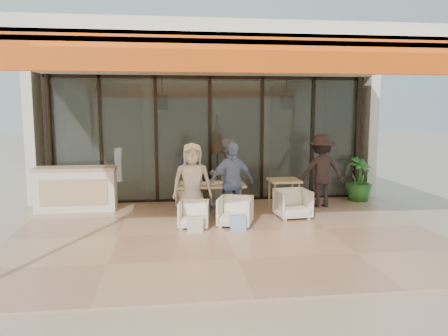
% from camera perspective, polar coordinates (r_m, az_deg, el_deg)
% --- Properties ---
extents(ground, '(70.00, 70.00, 0.00)m').
position_cam_1_polar(ground, '(8.47, 0.09, -8.56)').
color(ground, '#C6B293').
rests_on(ground, ground).
extents(terrace_floor, '(8.00, 6.00, 0.01)m').
position_cam_1_polar(terrace_floor, '(8.47, 0.09, -8.53)').
color(terrace_floor, tan).
rests_on(terrace_floor, ground).
extents(terrace_structure, '(8.00, 6.00, 3.40)m').
position_cam_1_polar(terrace_structure, '(7.92, 0.35, 14.06)').
color(terrace_structure, silver).
rests_on(terrace_structure, ground).
extents(glass_storefront, '(8.08, 0.10, 3.20)m').
position_cam_1_polar(glass_storefront, '(11.14, -1.87, 3.73)').
color(glass_storefront, '#9EADA3').
rests_on(glass_storefront, ground).
extents(interior_block, '(9.05, 3.62, 3.52)m').
position_cam_1_polar(interior_block, '(13.42, -2.77, 7.10)').
color(interior_block, silver).
rests_on(interior_block, ground).
extents(host_counter, '(1.85, 0.65, 1.04)m').
position_cam_1_polar(host_counter, '(10.75, -18.73, -2.57)').
color(host_counter, silver).
rests_on(host_counter, ground).
extents(dining_table, '(1.50, 0.90, 0.93)m').
position_cam_1_polar(dining_table, '(9.69, -1.86, -2.32)').
color(dining_table, tan).
rests_on(dining_table, ground).
extents(chair_far_left, '(0.68, 0.65, 0.60)m').
position_cam_1_polar(chair_far_left, '(10.66, -4.55, -3.54)').
color(chair_far_left, white).
rests_on(chair_far_left, ground).
extents(chair_far_right, '(0.71, 0.66, 0.70)m').
position_cam_1_polar(chair_far_right, '(10.72, -0.05, -3.16)').
color(chair_far_right, white).
rests_on(chair_far_right, ground).
extents(chair_near_left, '(0.66, 0.63, 0.61)m').
position_cam_1_polar(chair_near_left, '(8.80, -3.97, -5.90)').
color(chair_near_left, white).
rests_on(chair_near_left, ground).
extents(chair_near_right, '(0.82, 0.80, 0.68)m').
position_cam_1_polar(chair_near_right, '(8.88, 1.48, -5.53)').
color(chair_near_right, white).
rests_on(chair_near_right, ground).
extents(diner_navy, '(0.62, 0.44, 1.58)m').
position_cam_1_polar(diner_navy, '(10.08, -4.44, -1.35)').
color(diner_navy, '#191F37').
rests_on(diner_navy, ground).
extents(diner_grey, '(0.98, 0.87, 1.69)m').
position_cam_1_polar(diner_grey, '(10.14, 0.30, -0.94)').
color(diner_grey, slate).
rests_on(diner_grey, ground).
extents(diner_cream, '(0.82, 0.54, 1.68)m').
position_cam_1_polar(diner_cream, '(9.18, -4.18, -1.93)').
color(diner_cream, beige).
rests_on(diner_cream, ground).
extents(diner_periwinkle, '(1.05, 0.65, 1.68)m').
position_cam_1_polar(diner_periwinkle, '(9.26, 1.02, -1.83)').
color(diner_periwinkle, '#697EAF').
rests_on(diner_periwinkle, ground).
extents(tote_bag_cream, '(0.30, 0.10, 0.34)m').
position_cam_1_polar(tote_bag_cream, '(8.45, -3.80, -7.43)').
color(tote_bag_cream, silver).
rests_on(tote_bag_cream, ground).
extents(tote_bag_blue, '(0.30, 0.10, 0.34)m').
position_cam_1_polar(tote_bag_blue, '(8.54, 1.88, -7.26)').
color(tote_bag_blue, '#99BFD8').
rests_on(tote_bag_blue, ground).
extents(side_table, '(0.70, 0.70, 0.74)m').
position_cam_1_polar(side_table, '(10.30, 7.84, -2.07)').
color(side_table, tan).
rests_on(side_table, ground).
extents(side_chair, '(0.75, 0.71, 0.71)m').
position_cam_1_polar(side_chair, '(9.64, 8.96, -4.46)').
color(side_chair, white).
rests_on(side_chair, ground).
extents(standing_woman, '(1.16, 0.67, 1.78)m').
position_cam_1_polar(standing_woman, '(10.77, 12.60, -0.39)').
color(standing_woman, black).
rests_on(standing_woman, ground).
extents(potted_palm, '(0.89, 0.89, 1.16)m').
position_cam_1_polar(potted_palm, '(11.75, 17.24, -1.42)').
color(potted_palm, '#1E5919').
rests_on(potted_palm, ground).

